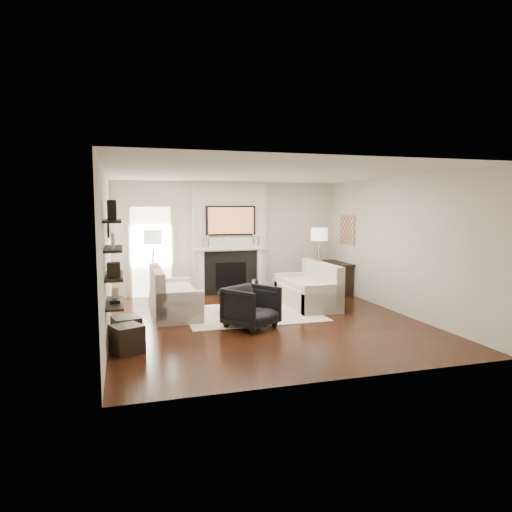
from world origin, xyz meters
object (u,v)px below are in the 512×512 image
object	(u,v)px
coffee_table	(248,294)
lamp_right_shade	(319,234)
lamp_left_shade	(153,237)
ottoman_near	(127,330)
loveseat_right_base	(307,296)
armchair	(251,305)
loveseat_left_base	(175,304)

from	to	relation	value
coffee_table	lamp_right_shade	world-z (taller)	lamp_right_shade
lamp_left_shade	ottoman_near	distance (m)	3.22
loveseat_right_base	armchair	world-z (taller)	armchair
lamp_right_shade	ottoman_near	world-z (taller)	lamp_right_shade
lamp_right_shade	ottoman_near	bearing A→B (deg)	-147.93
ottoman_near	lamp_left_shade	bearing A→B (deg)	77.95
lamp_left_shade	lamp_right_shade	xyz separation A→B (m)	(3.90, -0.07, 0.00)
lamp_right_shade	coffee_table	bearing A→B (deg)	-145.19
loveseat_right_base	lamp_right_shade	distance (m)	1.90
loveseat_left_base	lamp_right_shade	size ratio (longest dim) A/B	4.50
coffee_table	ottoman_near	distance (m)	2.68
loveseat_left_base	loveseat_right_base	world-z (taller)	same
loveseat_right_base	armchair	distance (m)	2.11
loveseat_left_base	ottoman_near	size ratio (longest dim) A/B	4.50
loveseat_right_base	coffee_table	size ratio (longest dim) A/B	1.64
lamp_right_shade	ottoman_near	xyz separation A→B (m)	(-4.52, -2.83, -1.25)
ottoman_near	lamp_right_shade	bearing A→B (deg)	32.07
coffee_table	lamp_right_shade	bearing A→B (deg)	34.81
coffee_table	lamp_left_shade	size ratio (longest dim) A/B	2.75
loveseat_left_base	loveseat_right_base	bearing A→B (deg)	-0.25
lamp_left_shade	lamp_right_shade	distance (m)	3.90
lamp_left_shade	loveseat_right_base	bearing A→B (deg)	-22.21
armchair	lamp_left_shade	xyz separation A→B (m)	(-1.48, 2.61, 1.05)
armchair	lamp_left_shade	size ratio (longest dim) A/B	2.00
armchair	lamp_left_shade	distance (m)	3.18
coffee_table	lamp_left_shade	xyz separation A→B (m)	(-1.71, 1.60, 1.05)
lamp_right_shade	armchair	bearing A→B (deg)	-133.62
coffee_table	ottoman_near	bearing A→B (deg)	-150.66
loveseat_right_base	ottoman_near	xyz separation A→B (m)	(-3.72, -1.64, -0.01)
coffee_table	armchair	bearing A→B (deg)	-102.44
loveseat_right_base	loveseat_left_base	bearing A→B (deg)	179.75
armchair	lamp_right_shade	distance (m)	3.66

